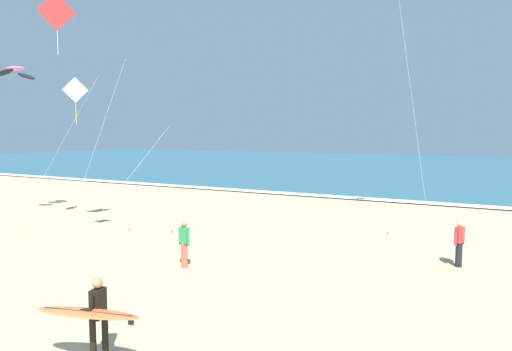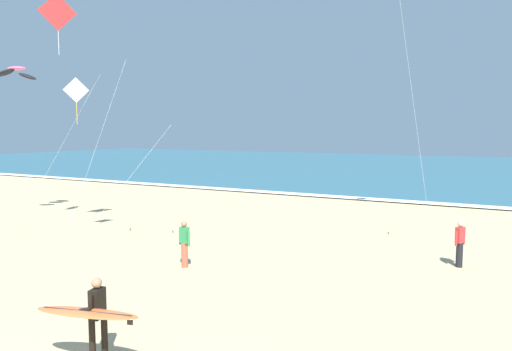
# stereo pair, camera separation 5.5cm
# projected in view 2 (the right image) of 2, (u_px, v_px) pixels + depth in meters

# --- Properties ---
(ocean_water) EXTENTS (160.00, 60.00, 0.08)m
(ocean_water) POSITION_uv_depth(u_px,v_px,m) (447.00, 169.00, 57.00)
(ocean_water) COLOR #2D6075
(ocean_water) RESTS_ON ground
(shoreline_foam) EXTENTS (160.00, 1.26, 0.01)m
(shoreline_foam) POSITION_uv_depth(u_px,v_px,m) (392.00, 200.00, 30.92)
(shoreline_foam) COLOR white
(shoreline_foam) RESTS_ON ocean_water
(surfer_lead) EXTENTS (2.26, 1.11, 1.71)m
(surfer_lead) POSITION_uv_depth(u_px,v_px,m) (93.00, 313.00, 9.36)
(surfer_lead) COLOR black
(surfer_lead) RESTS_ON ground
(kite_arc_rose_high) EXTENTS (5.31, 2.57, 7.88)m
(kite_arc_rose_high) POSITION_uv_depth(u_px,v_px,m) (17.00, 73.00, 24.35)
(kite_arc_rose_high) COLOR black
(kite_arc_rose_high) RESTS_ON ground
(kite_diamond_scarlet_distant) EXTENTS (1.97, 3.04, 10.31)m
(kite_diamond_scarlet_distant) POSITION_uv_depth(u_px,v_px,m) (59.00, 18.00, 19.81)
(kite_diamond_scarlet_distant) COLOR red
(kite_diamond_scarlet_distant) RESTS_ON ground
(kite_diamond_ivory_close) EXTENTS (2.64, 3.63, 6.76)m
(kite_diamond_ivory_close) POSITION_uv_depth(u_px,v_px,m) (80.00, 98.00, 19.38)
(kite_diamond_ivory_close) COLOR white
(kite_diamond_ivory_close) RESTS_ON ground
(bystander_green_top) EXTENTS (0.49, 0.23, 1.59)m
(bystander_green_top) POSITION_uv_depth(u_px,v_px,m) (184.00, 244.00, 16.05)
(bystander_green_top) COLOR #D8593F
(bystander_green_top) RESTS_ON ground
(bystander_red_top) EXTENTS (0.31, 0.45, 1.59)m
(bystander_red_top) POSITION_uv_depth(u_px,v_px,m) (460.00, 244.00, 16.08)
(bystander_red_top) COLOR black
(bystander_red_top) RESTS_ON ground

